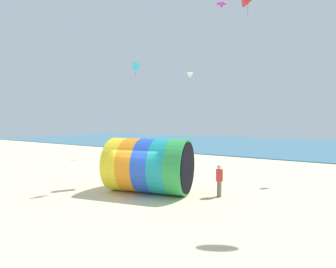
% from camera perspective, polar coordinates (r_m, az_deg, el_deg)
% --- Properties ---
extents(ground_plane, '(120.00, 120.00, 0.00)m').
position_cam_1_polar(ground_plane, '(14.87, -5.97, -13.08)').
color(ground_plane, beige).
extents(sea, '(120.00, 40.00, 0.10)m').
position_cam_1_polar(sea, '(50.41, 22.62, -2.14)').
color(sea, teal).
rests_on(sea, ground).
extents(giant_inflatable_tube, '(5.18, 4.09, 3.08)m').
position_cam_1_polar(giant_inflatable_tube, '(15.11, -4.07, -6.83)').
color(giant_inflatable_tube, yellow).
rests_on(giant_inflatable_tube, ground).
extents(kite_handler, '(0.41, 0.33, 1.74)m').
position_cam_1_polar(kite_handler, '(14.51, 11.11, -9.86)').
color(kite_handler, '#726651').
rests_on(kite_handler, ground).
extents(kite_cyan_diamond, '(0.76, 0.81, 1.70)m').
position_cam_1_polar(kite_cyan_diamond, '(31.16, -7.06, 14.38)').
color(kite_cyan_diamond, '#2DB2C6').
extents(kite_white_delta, '(0.80, 0.89, 1.11)m').
position_cam_1_polar(kite_white_delta, '(26.12, 4.53, 12.98)').
color(kite_white_delta, white).
extents(kite_magenta_parafoil, '(1.19, 0.90, 0.59)m').
position_cam_1_polar(kite_magenta_parafoil, '(32.31, 11.57, 26.03)').
color(kite_magenta_parafoil, '#D1339E').
extents(kite_red_delta, '(1.43, 1.36, 1.84)m').
position_cam_1_polar(kite_red_delta, '(28.36, 16.99, 25.99)').
color(kite_red_delta, red).
extents(bystander_near_water, '(0.24, 0.37, 1.68)m').
position_cam_1_polar(bystander_near_water, '(29.75, -11.04, -3.57)').
color(bystander_near_water, '#726651').
rests_on(bystander_near_water, ground).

